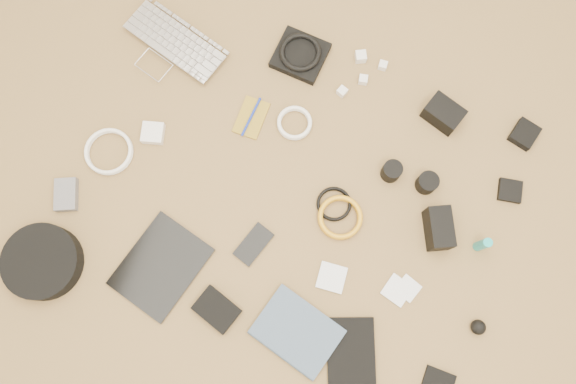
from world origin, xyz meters
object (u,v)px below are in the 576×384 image
(dslr_camera, at_px, (443,114))
(phone, at_px, (254,244))
(headphone_case, at_px, (43,262))
(paperback, at_px, (279,357))
(laptop, at_px, (167,52))
(tablet, at_px, (161,266))

(dslr_camera, bearing_deg, phone, -106.67)
(headphone_case, distance_m, paperback, 0.77)
(laptop, bearing_deg, tablet, -52.03)
(laptop, distance_m, tablet, 0.71)
(tablet, relative_size, phone, 2.16)
(dslr_camera, relative_size, paperback, 0.49)
(dslr_camera, relative_size, tablet, 0.43)
(laptop, distance_m, headphone_case, 0.77)
(phone, bearing_deg, laptop, 153.18)
(laptop, bearing_deg, phone, -28.33)
(laptop, distance_m, dslr_camera, 0.92)
(dslr_camera, distance_m, headphone_case, 1.32)
(dslr_camera, xyz_separation_m, headphone_case, (-1.02, -0.84, -0.00))
(dslr_camera, relative_size, phone, 0.92)
(headphone_case, relative_size, paperback, 0.97)
(laptop, relative_size, headphone_case, 1.51)
(headphone_case, height_order, paperback, headphone_case)
(dslr_camera, height_order, phone, dslr_camera)
(dslr_camera, height_order, paperback, dslr_camera)
(laptop, relative_size, tablet, 1.28)
(tablet, bearing_deg, laptop, 126.15)
(dslr_camera, bearing_deg, laptop, -155.18)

